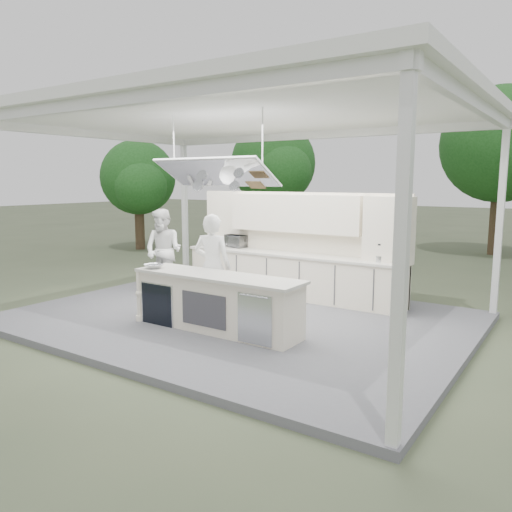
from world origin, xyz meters
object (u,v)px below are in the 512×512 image
Objects in this scene: back_counter at (290,275)px; sous_chef at (164,251)px; demo_island at (216,302)px; head_chef at (212,266)px.

sous_chef is at bearing -155.56° from back_counter.
sous_chef is (-2.78, 1.63, 0.46)m from demo_island.
head_chef is at bearing 132.59° from demo_island.
sous_chef reaches higher than demo_island.
back_counter is at bearing 13.88° from sous_chef.
head_chef is 2.51m from sous_chef.
demo_island is at bearing -86.37° from back_counter.
demo_island is 2.82m from back_counter.
head_chef is 1.02× the size of sous_chef.
sous_chef reaches higher than back_counter.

